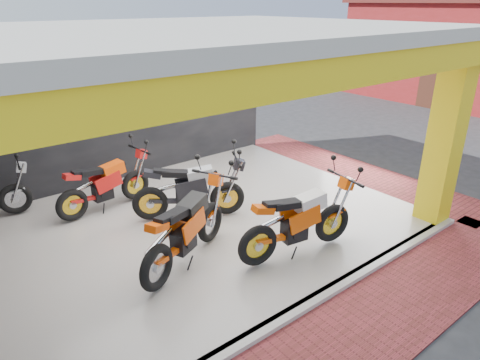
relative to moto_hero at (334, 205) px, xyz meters
name	(u,v)px	position (x,y,z in m)	size (l,w,h in m)	color
ground	(264,273)	(-1.45, 0.13, -0.82)	(80.00, 80.00, 0.00)	#2D2D30
showroom_floor	(196,224)	(-1.45, 2.13, -0.77)	(8.00, 6.00, 0.10)	silver
showroom_ceiling	(188,32)	(-1.45, 2.13, 2.78)	(8.40, 6.40, 0.20)	beige
back_wall	(120,109)	(-1.45, 5.23, 0.93)	(8.20, 0.20, 3.50)	black
corner_column	(446,137)	(2.30, -0.62, 0.93)	(0.50, 0.50, 3.50)	yellow
header_beam_front	(328,73)	(-1.45, -0.87, 2.48)	(8.40, 0.30, 0.40)	yellow
header_beam_right	(343,39)	(2.55, 2.13, 2.48)	(0.30, 6.40, 0.40)	yellow
floor_kerb	(311,302)	(-1.45, -0.89, -0.77)	(8.00, 0.20, 0.10)	silver
paver_front	(355,335)	(-1.45, -1.67, -0.80)	(9.00, 1.40, 0.03)	#9A3236
paver_right	(351,170)	(3.35, 2.13, -0.80)	(1.40, 7.00, 0.03)	#9A3236
moto_hero	(334,205)	(0.00, 0.00, 0.00)	(2.35, 0.87, 1.44)	#E04F09
moto_row_a	(227,182)	(-0.80, 1.99, -0.02)	(2.31, 0.85, 1.41)	black
moto_row_b	(209,204)	(-1.66, 1.36, 0.01)	(2.39, 0.88, 1.46)	#EA4C09
moto_row_c	(134,171)	(-1.90, 3.78, -0.06)	(2.15, 0.80, 1.31)	red
moto_row_d	(12,185)	(-4.07, 4.63, -0.07)	(2.11, 0.78, 1.29)	#A9ACB1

